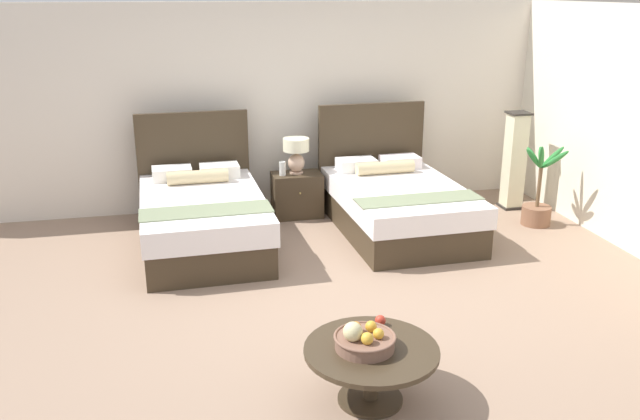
# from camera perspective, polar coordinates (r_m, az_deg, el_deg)

# --- Properties ---
(ground_plane) EXTENTS (10.24, 9.27, 0.02)m
(ground_plane) POSITION_cam_1_polar(r_m,az_deg,el_deg) (6.15, 1.38, -7.32)
(ground_plane) COLOR #947761
(wall_back) EXTENTS (10.24, 0.12, 2.51)m
(wall_back) POSITION_cam_1_polar(r_m,az_deg,el_deg) (8.43, -3.32, 8.81)
(wall_back) COLOR silver
(wall_back) RESTS_ON ground
(bed_near_window) EXTENTS (1.34, 2.13, 1.29)m
(bed_near_window) POSITION_cam_1_polar(r_m,az_deg,el_deg) (7.27, -9.99, -0.56)
(bed_near_window) COLOR #3C2F1F
(bed_near_window) RESTS_ON ground
(bed_near_corner) EXTENTS (1.39, 2.13, 1.31)m
(bed_near_corner) POSITION_cam_1_polar(r_m,az_deg,el_deg) (7.68, 6.55, 0.57)
(bed_near_corner) COLOR #3C2F1F
(bed_near_corner) RESTS_ON ground
(nightstand) EXTENTS (0.59, 0.41, 0.54)m
(nightstand) POSITION_cam_1_polar(r_m,az_deg,el_deg) (8.12, -1.98, 1.30)
(nightstand) COLOR #3C2F1F
(nightstand) RESTS_ON ground
(table_lamp) EXTENTS (0.31, 0.31, 0.43)m
(table_lamp) POSITION_cam_1_polar(r_m,az_deg,el_deg) (8.00, -2.05, 4.98)
(table_lamp) COLOR #D1A98D
(table_lamp) RESTS_ON nightstand
(vase) EXTENTS (0.08, 0.08, 0.17)m
(vase) POSITION_cam_1_polar(r_m,az_deg,el_deg) (7.96, -3.21, 3.56)
(vase) COLOR silver
(vase) RESTS_ON nightstand
(coffee_table) EXTENTS (0.90, 0.90, 0.40)m
(coffee_table) POSITION_cam_1_polar(r_m,az_deg,el_deg) (4.56, 4.39, -12.57)
(coffee_table) COLOR #3C2F1F
(coffee_table) RESTS_ON ground
(fruit_bowl) EXTENTS (0.41, 0.41, 0.21)m
(fruit_bowl) POSITION_cam_1_polar(r_m,az_deg,el_deg) (4.47, 3.75, -10.95)
(fruit_bowl) COLOR brown
(fruit_bowl) RESTS_ON coffee_table
(loose_apple) EXTENTS (0.08, 0.08, 0.08)m
(loose_apple) POSITION_cam_1_polar(r_m,az_deg,el_deg) (4.77, 5.16, -9.36)
(loose_apple) COLOR red
(loose_apple) RESTS_ON coffee_table
(floor_lamp_corner) EXTENTS (0.26, 0.26, 1.22)m
(floor_lamp_corner) POSITION_cam_1_polar(r_m,az_deg,el_deg) (8.69, 16.24, 4.05)
(floor_lamp_corner) COLOR #2A2722
(floor_lamp_corner) RESTS_ON ground
(potted_palm) EXTENTS (0.51, 0.56, 1.01)m
(potted_palm) POSITION_cam_1_polar(r_m,az_deg,el_deg) (8.22, 18.07, 0.62)
(potted_palm) COLOR brown
(potted_palm) RESTS_ON ground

